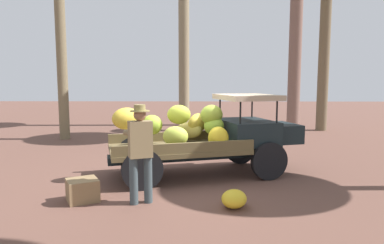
# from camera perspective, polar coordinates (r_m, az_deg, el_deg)

# --- Properties ---
(ground_plane) EXTENTS (60.00, 60.00, 0.00)m
(ground_plane) POSITION_cam_1_polar(r_m,az_deg,el_deg) (8.16, -2.77, -8.79)
(ground_plane) COLOR brown
(truck) EXTENTS (4.66, 2.74, 1.86)m
(truck) POSITION_cam_1_polar(r_m,az_deg,el_deg) (8.18, 3.54, -2.12)
(truck) COLOR black
(truck) RESTS_ON ground
(farmer) EXTENTS (0.56, 0.52, 1.77)m
(farmer) POSITION_cam_1_polar(r_m,az_deg,el_deg) (6.24, -8.42, -4.19)
(farmer) COLOR #3B484C
(farmer) RESTS_ON ground
(wooden_crate) EXTENTS (0.71, 0.70, 0.40)m
(wooden_crate) POSITION_cam_1_polar(r_m,az_deg,el_deg) (6.79, -17.41, -10.55)
(wooden_crate) COLOR olive
(wooden_crate) RESTS_ON ground
(loose_banana_bunch) EXTENTS (0.56, 0.64, 0.32)m
(loose_banana_bunch) POSITION_cam_1_polar(r_m,az_deg,el_deg) (6.22, 6.87, -12.32)
(loose_banana_bunch) COLOR yellow
(loose_banana_bunch) RESTS_ON ground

